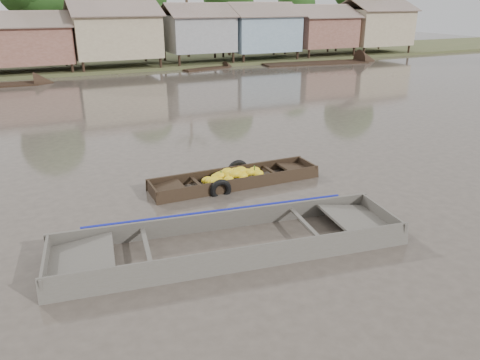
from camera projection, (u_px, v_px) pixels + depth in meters
name	position (u px, v px, depth m)	size (l,w,h in m)	color
ground	(251.00, 218.00, 12.14)	(120.00, 120.00, 0.00)	#453C35
riverbank	(115.00, 28.00, 39.14)	(120.00, 12.47, 10.22)	#384723
banana_boat	(233.00, 180.00, 14.33)	(5.30, 1.44, 0.76)	black
viewer_boat	(231.00, 245.00, 10.65)	(8.19, 3.18, 0.64)	#4A453E
distant_boats	(181.00, 73.00, 36.24)	(45.54, 3.45, 0.35)	black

